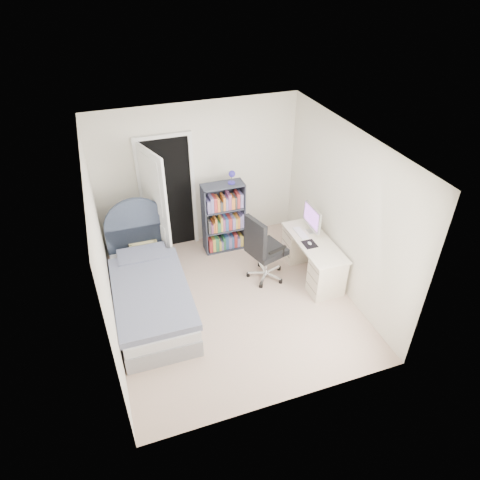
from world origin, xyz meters
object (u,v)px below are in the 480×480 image
object	(u,v)px
bookcase	(224,220)
desk	(312,256)
nightstand	(141,243)
floor_lamp	(160,221)
bed	(150,291)
office_chair	(262,246)

from	to	relation	value
bookcase	desk	xyz separation A→B (m)	(1.10, -1.16, -0.22)
nightstand	floor_lamp	xyz separation A→B (m)	(0.38, 0.30, 0.18)
bed	floor_lamp	bearing A→B (deg)	72.84
bed	desk	xyz separation A→B (m)	(2.57, -0.07, 0.06)
nightstand	floor_lamp	size ratio (longest dim) A/B	0.44
office_chair	floor_lamp	bearing A→B (deg)	135.91
bed	nightstand	size ratio (longest dim) A/B	3.39
nightstand	desk	world-z (taller)	desk
bed	bookcase	size ratio (longest dim) A/B	1.45
bed	bookcase	world-z (taller)	bookcase
office_chair	nightstand	bearing A→B (deg)	149.71
bookcase	desk	world-z (taller)	bookcase
bookcase	office_chair	xyz separation A→B (m)	(0.29, -1.01, 0.05)
nightstand	office_chair	size ratio (longest dim) A/B	0.55
bed	floor_lamp	xyz separation A→B (m)	(0.42, 1.38, 0.30)
floor_lamp	desk	xyz separation A→B (m)	(2.15, -1.45, -0.24)
bed	bookcase	bearing A→B (deg)	36.50
nightstand	bookcase	xyz separation A→B (m)	(1.42, 0.01, 0.16)
desk	office_chair	xyz separation A→B (m)	(-0.81, 0.15, 0.27)
bed	nightstand	distance (m)	1.09
bookcase	nightstand	bearing A→B (deg)	-179.76
office_chair	bookcase	bearing A→B (deg)	106.29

